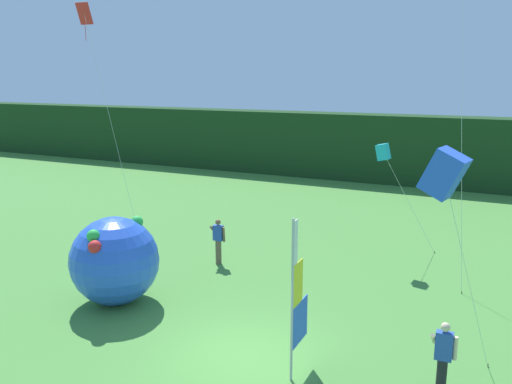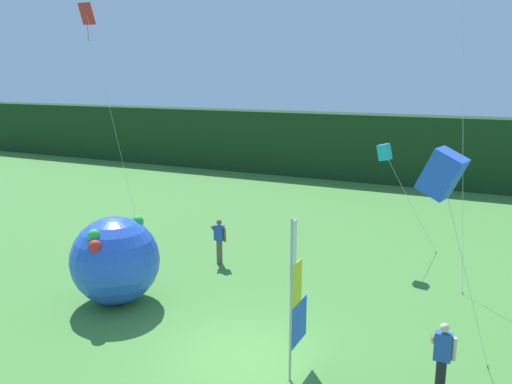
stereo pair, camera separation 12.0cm
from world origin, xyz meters
name	(u,v)px [view 1 (the left image)]	position (x,y,z in m)	size (l,w,h in m)	color
ground_plane	(243,356)	(0.00, 0.00, 0.00)	(120.00, 120.00, 0.00)	#478438
distant_treeline	(411,150)	(0.00, 23.87, 2.19)	(80.00, 2.40, 4.37)	#193819
banner_flag	(297,300)	(1.47, -0.19, 1.84)	(0.06, 1.03, 3.85)	#B7B7BC
person_near_banner	(443,356)	(4.63, 0.42, 0.90)	(0.55, 0.48, 1.69)	black
person_mid_field	(218,240)	(-3.81, 5.49, 0.91)	(0.55, 0.48, 1.70)	brown
inflatable_balloon	(115,261)	(-4.96, 1.16, 1.35)	(2.69, 2.69, 2.69)	blue
kite_red_diamond_0	(87,25)	(-12.20, 8.52, 9.07)	(4.00, 1.69, 10.06)	brown
kite_blue_box_1	(444,174)	(4.52, -1.23, 5.18)	(1.46, 3.65, 5.66)	brown
kite_cyan_box_2	(383,152)	(1.37, 8.80, 4.06)	(2.22, 1.63, 4.41)	brown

